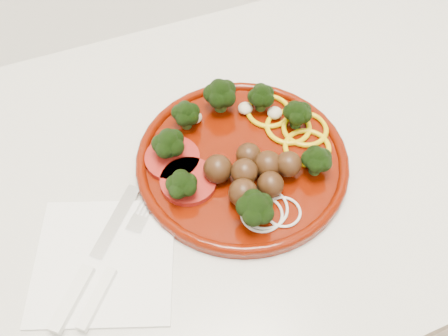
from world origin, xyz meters
name	(u,v)px	position (x,y,z in m)	size (l,w,h in m)	color
counter	(307,257)	(0.00, 1.70, 0.45)	(2.40, 0.60, 0.90)	white
plate	(242,155)	(-0.17, 1.68, 0.92)	(0.28, 0.28, 0.06)	#4F0D01
napkin	(104,260)	(-0.38, 1.61, 0.90)	(0.16, 0.16, 0.00)	white
knife	(87,272)	(-0.40, 1.60, 0.91)	(0.14, 0.16, 0.01)	silver
fork	(106,282)	(-0.39, 1.58, 0.91)	(0.13, 0.14, 0.01)	white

